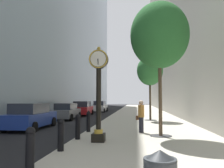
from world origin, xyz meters
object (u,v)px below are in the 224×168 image
(bollard_nearest, at_px, (30,148))
(bollard_fourth, at_px, (88,121))
(car_white_near, at_px, (100,107))
(car_grey_mid, at_px, (67,111))
(street_tree_near, at_px, (159,36))
(bollard_third, at_px, (78,126))
(car_red_trailing, at_px, (82,109))
(street_clock, at_px, (99,89))
(car_blue_far, at_px, (31,116))
(bollard_second, at_px, (61,134))
(street_tree_mid_near, at_px, (150,71))
(pedestrian_walking, at_px, (141,115))

(bollard_nearest, height_order, bollard_fourth, same)
(car_white_near, height_order, car_grey_mid, car_white_near)
(bollard_nearest, relative_size, street_tree_near, 0.17)
(bollard_fourth, bearing_deg, bollard_third, -90.00)
(car_grey_mid, height_order, car_red_trailing, car_red_trailing)
(street_clock, height_order, car_blue_far, street_clock)
(bollard_second, distance_m, street_tree_near, 7.00)
(street_clock, bearing_deg, street_tree_mid_near, 74.42)
(street_clock, height_order, bollard_nearest, street_clock)
(street_tree_near, bearing_deg, bollard_second, -136.59)
(bollard_nearest, xyz_separation_m, bollard_third, (0.00, 4.67, 0.00))
(street_clock, distance_m, street_tree_mid_near, 10.79)
(bollard_fourth, xyz_separation_m, car_grey_mid, (-4.10, 8.88, 0.03))
(bollard_third, relative_size, street_tree_near, 0.17)
(car_blue_far, distance_m, car_red_trailing, 12.34)
(bollard_nearest, bearing_deg, street_tree_near, 57.10)
(street_clock, height_order, bollard_third, street_clock)
(bollard_third, relative_size, pedestrian_walking, 0.64)
(bollard_third, relative_size, car_grey_mid, 0.25)
(street_tree_mid_near, height_order, car_red_trailing, street_tree_mid_near)
(street_tree_near, height_order, car_white_near, street_tree_near)
(pedestrian_walking, relative_size, car_grey_mid, 0.39)
(street_tree_near, bearing_deg, street_tree_mid_near, 90.00)
(street_tree_near, distance_m, car_red_trailing, 17.53)
(street_tree_mid_near, relative_size, car_red_trailing, 1.30)
(bollard_nearest, bearing_deg, car_grey_mid, 104.45)
(bollard_second, distance_m, car_grey_mid, 14.16)
(pedestrian_walking, bearing_deg, bollard_third, -140.68)
(bollard_third, xyz_separation_m, car_red_trailing, (-3.78, 16.48, 0.10))
(bollard_second, bearing_deg, street_tree_near, 43.41)
(bollard_fourth, relative_size, car_blue_far, 0.24)
(street_tree_mid_near, bearing_deg, car_grey_mid, 169.48)
(street_clock, height_order, street_tree_mid_near, street_tree_mid_near)
(street_clock, xyz_separation_m, bollard_nearest, (-1.05, -4.20, -1.69))
(car_white_near, bearing_deg, car_red_trailing, -97.14)
(bollard_second, relative_size, bollard_fourth, 1.00)
(bollard_second, height_order, car_blue_far, car_blue_far)
(street_clock, distance_m, car_blue_far, 7.24)
(street_tree_near, bearing_deg, car_blue_far, 161.09)
(bollard_fourth, xyz_separation_m, car_white_near, (-2.86, 21.54, 0.08))
(bollard_second, relative_size, car_blue_far, 0.24)
(bollard_third, height_order, street_tree_near, street_tree_near)
(pedestrian_walking, bearing_deg, street_tree_mid_near, 82.62)
(car_grey_mid, bearing_deg, street_tree_mid_near, -10.52)
(street_clock, xyz_separation_m, car_white_near, (-3.91, 24.34, -1.61))
(street_tree_mid_near, xyz_separation_m, car_blue_far, (-8.18, -5.59, -3.64))
(car_grey_mid, xyz_separation_m, car_blue_far, (-0.19, -7.07, 0.06))
(street_clock, xyz_separation_m, bollard_fourth, (-1.05, 2.81, -1.69))
(street_tree_mid_near, distance_m, pedestrian_walking, 8.12)
(bollard_second, height_order, bollard_third, same)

